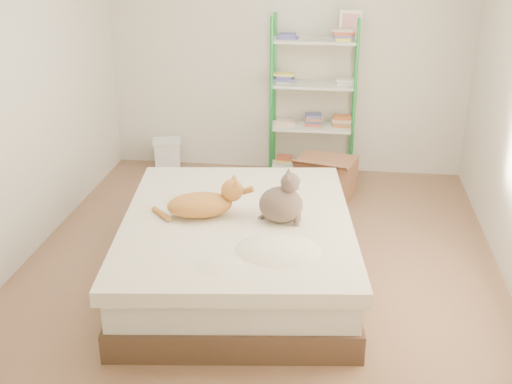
% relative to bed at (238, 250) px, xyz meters
% --- Properties ---
extents(room, '(3.81, 4.21, 2.61)m').
position_rel_bed_xyz_m(room, '(0.14, 0.40, 1.03)').
color(room, '#8C6648').
rests_on(room, ground).
extents(bed, '(1.92, 2.28, 0.53)m').
position_rel_bed_xyz_m(bed, '(0.00, 0.00, 0.00)').
color(bed, brown).
rests_on(bed, ground).
extents(orange_cat, '(0.63, 0.46, 0.23)m').
position_rel_bed_xyz_m(orange_cat, '(-0.28, -0.01, 0.38)').
color(orange_cat, orange).
rests_on(orange_cat, bed).
extents(grey_cat, '(0.35, 0.30, 0.39)m').
position_rel_bed_xyz_m(grey_cat, '(0.32, -0.02, 0.46)').
color(grey_cat, '#7B6354').
rests_on(grey_cat, bed).
extents(shelf_unit, '(0.89, 0.36, 1.74)m').
position_rel_bed_xyz_m(shelf_unit, '(0.44, 2.28, 0.52)').
color(shelf_unit, green).
rests_on(shelf_unit, ground).
extents(cardboard_box, '(0.64, 0.65, 0.45)m').
position_rel_bed_xyz_m(cardboard_box, '(0.61, 1.76, -0.07)').
color(cardboard_box, '#92633D').
rests_on(cardboard_box, ground).
extents(white_bin, '(0.36, 0.33, 0.34)m').
position_rel_bed_xyz_m(white_bin, '(-1.14, 2.25, -0.09)').
color(white_bin, white).
rests_on(white_bin, ground).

